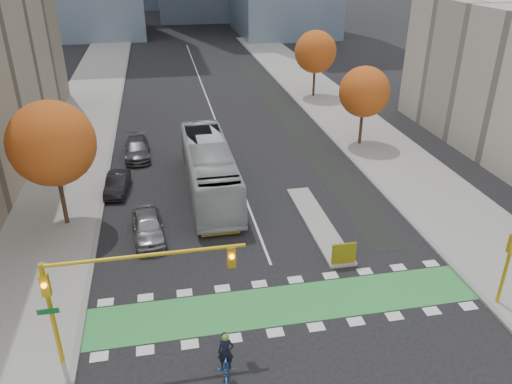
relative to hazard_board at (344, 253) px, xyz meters
name	(u,v)px	position (x,y,z in m)	size (l,w,h in m)	color
ground	(294,324)	(-4.00, -4.20, -0.80)	(300.00, 300.00, 0.00)	black
sidewalk_west	(62,175)	(-17.50, 15.80, -0.73)	(7.00, 120.00, 0.15)	gray
sidewalk_east	(384,151)	(9.50, 15.80, -0.73)	(7.00, 120.00, 0.15)	gray
curb_west	(108,172)	(-14.00, 15.80, -0.73)	(0.30, 120.00, 0.16)	gray
curb_east	(346,153)	(6.00, 15.80, -0.73)	(0.30, 120.00, 0.16)	gray
bike_crossing	(286,304)	(-4.00, -2.70, -0.79)	(20.00, 3.00, 0.01)	green
centre_line	(207,98)	(-4.00, 35.80, -0.80)	(0.15, 70.00, 0.01)	silver
bike_lane_paint	(289,120)	(3.50, 25.80, -0.80)	(2.50, 50.00, 0.01)	black
median_island	(318,222)	(0.00, 4.80, -0.72)	(1.60, 10.00, 0.16)	gray
hazard_board	(344,253)	(0.00, 0.00, 0.00)	(1.40, 0.12, 1.30)	yellow
tree_west	(52,144)	(-16.00, 7.80, 4.82)	(5.20, 5.20, 8.22)	#332114
tree_east_near	(364,92)	(8.00, 17.80, 4.06)	(4.40, 4.40, 7.08)	#332114
tree_east_far	(315,52)	(8.50, 33.80, 4.44)	(4.80, 4.80, 7.65)	#332114
traffic_signal_west	(112,281)	(-11.93, -4.71, 3.23)	(8.53, 0.56, 5.20)	#BF9914
traffic_signal_east	(509,259)	(6.50, -4.71, 1.93)	(0.35, 0.43, 4.10)	#BF9914
cyclist	(226,363)	(-7.62, -6.83, -0.01)	(0.94, 2.11, 2.36)	#2357A1
bus	(209,169)	(-6.36, 10.76, 1.06)	(3.12, 13.32, 3.71)	#B0B7B8
parked_car_a	(148,226)	(-10.80, 5.19, 0.00)	(1.88, 4.67, 1.59)	gray
parked_car_b	(117,184)	(-13.00, 12.06, -0.12)	(1.43, 4.11, 1.35)	black
parked_car_c	(137,149)	(-11.71, 18.61, -0.06)	(2.08, 5.12, 1.49)	#47464B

